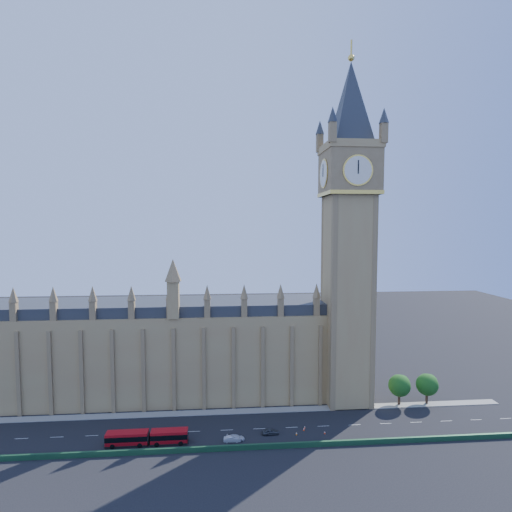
{
  "coord_description": "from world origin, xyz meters",
  "views": [
    {
      "loc": [
        3.44,
        -94.19,
        49.43
      ],
      "look_at": [
        11.99,
        10.0,
        41.85
      ],
      "focal_mm": 28.0,
      "sensor_mm": 36.0,
      "label": 1
    }
  ],
  "objects": [
    {
      "name": "cone_d",
      "position": [
        27.4,
        -3.73,
        0.31
      ],
      "size": [
        0.52,
        0.52,
        0.64
      ],
      "rotation": [
        0.0,
        0.0,
        -0.36
      ],
      "color": "black",
      "rests_on": "ground"
    },
    {
      "name": "cone_a",
      "position": [
        23.12,
        -0.85,
        0.31
      ],
      "size": [
        0.5,
        0.5,
        0.62
      ],
      "rotation": [
        0.0,
        0.0,
        0.37
      ],
      "color": "black",
      "rests_on": "ground"
    },
    {
      "name": "car_silver",
      "position": [
        5.2,
        -5.38,
        0.65
      ],
      "size": [
        3.97,
        1.51,
        1.29
      ],
      "primitive_type": "imported",
      "rotation": [
        0.0,
        0.0,
        1.53
      ],
      "color": "#B4B6BD",
      "rests_on": "ground"
    },
    {
      "name": "kerb_north",
      "position": [
        0.0,
        9.5,
        0.08
      ],
      "size": [
        160.0,
        3.0,
        0.16
      ],
      "primitive_type": "cube",
      "color": "gray",
      "rests_on": "ground"
    },
    {
      "name": "palace_westminster",
      "position": [
        -25.0,
        22.0,
        13.86
      ],
      "size": [
        120.0,
        20.0,
        28.0
      ],
      "color": "#A07C4D",
      "rests_on": "ground"
    },
    {
      "name": "red_bus",
      "position": [
        -14.12,
        -4.9,
        1.64
      ],
      "size": [
        18.33,
        2.98,
        3.11
      ],
      "rotation": [
        0.0,
        0.0,
        0.0
      ],
      "color": "#AD0B14",
      "rests_on": "ground"
    },
    {
      "name": "bridge_parapet",
      "position": [
        0.0,
        -9.0,
        0.6
      ],
      "size": [
        160.0,
        0.6,
        1.2
      ],
      "primitive_type": "cube",
      "color": "#1E4C2D",
      "rests_on": "ground"
    },
    {
      "name": "cone_b",
      "position": [
        22.7,
        -1.81,
        0.32
      ],
      "size": [
        0.47,
        0.47,
        0.66
      ],
      "rotation": [
        0.0,
        0.0,
        -0.16
      ],
      "color": "black",
      "rests_on": "ground"
    },
    {
      "name": "elizabeth_tower",
      "position": [
        38.0,
        13.99,
        54.56
      ],
      "size": [
        20.59,
        20.59,
        105.0
      ],
      "color": "#A07C4D",
      "rests_on": "ground"
    },
    {
      "name": "cone_c",
      "position": [
        20.55,
        -3.68,
        0.33
      ],
      "size": [
        0.5,
        0.5,
        0.66
      ],
      "rotation": [
        0.0,
        0.0,
        -0.23
      ],
      "color": "black",
      "rests_on": "ground"
    },
    {
      "name": "car_grey",
      "position": [
        14.37,
        -2.86,
        0.68
      ],
      "size": [
        4.07,
        1.83,
        1.36
      ],
      "primitive_type": "imported",
      "rotation": [
        0.0,
        0.0,
        1.63
      ],
      "color": "#3B3D42",
      "rests_on": "ground"
    },
    {
      "name": "tree_east_far",
      "position": [
        60.22,
        10.08,
        5.64
      ],
      "size": [
        6.0,
        6.0,
        8.5
      ],
      "color": "#382619",
      "rests_on": "ground"
    },
    {
      "name": "car_white",
      "position": [
        6.0,
        -4.8,
        0.6
      ],
      "size": [
        4.27,
        1.99,
        1.21
      ],
      "primitive_type": "imported",
      "rotation": [
        0.0,
        0.0,
        1.5
      ],
      "color": "silver",
      "rests_on": "ground"
    },
    {
      "name": "tree_east_near",
      "position": [
        52.22,
        10.08,
        5.64
      ],
      "size": [
        6.0,
        6.0,
        8.5
      ],
      "color": "#382619",
      "rests_on": "ground"
    },
    {
      "name": "ground",
      "position": [
        0.0,
        0.0,
        0.0
      ],
      "size": [
        400.0,
        400.0,
        0.0
      ],
      "primitive_type": "plane",
      "color": "black",
      "rests_on": "ground"
    }
  ]
}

